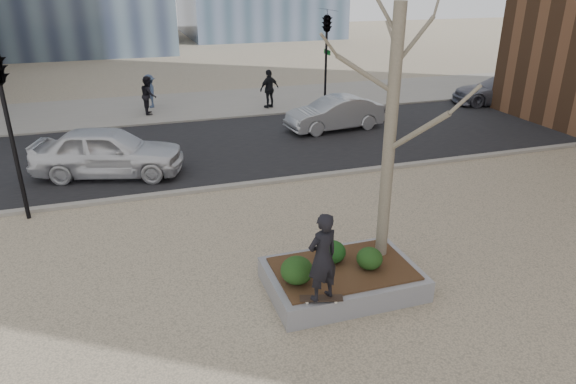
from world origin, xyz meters
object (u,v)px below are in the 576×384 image
object	(u,v)px
police_car	(108,151)
skateboard	(321,299)
skateboarder	(322,257)
planter	(342,279)

from	to	relation	value
police_car	skateboard	bearing A→B (deg)	-142.37
skateboard	skateboarder	bearing A→B (deg)	0.00
planter	skateboarder	bearing A→B (deg)	-132.70
skateboarder	police_car	bearing A→B (deg)	-84.10
planter	skateboard	bearing A→B (deg)	-132.70
skateboarder	police_car	world-z (taller)	skateboarder
skateboard	skateboarder	xyz separation A→B (m)	(0.00, 0.00, 0.88)
skateboard	skateboarder	world-z (taller)	skateboarder
planter	police_car	bearing A→B (deg)	118.24
skateboarder	police_car	distance (m)	9.78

